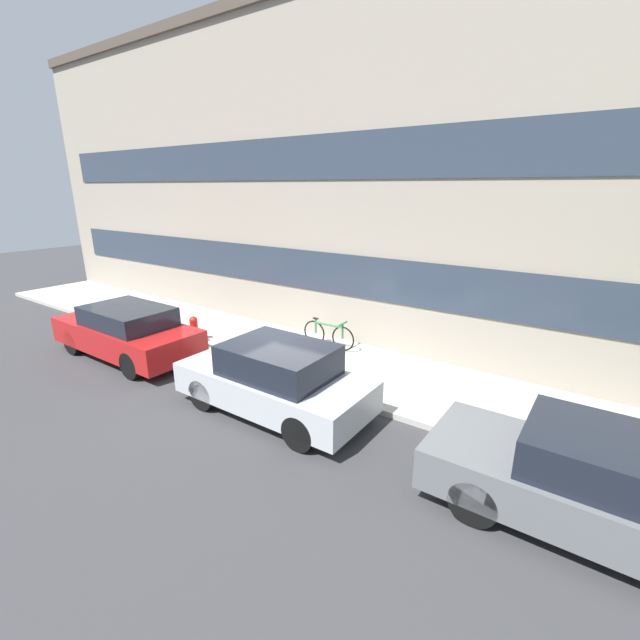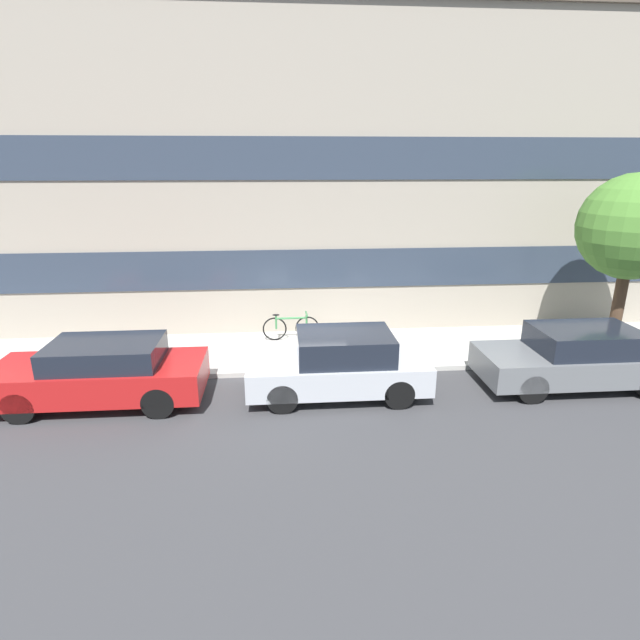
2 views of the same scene
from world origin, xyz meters
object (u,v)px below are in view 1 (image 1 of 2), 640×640
Objects in this scene: parked_car_grey at (607,488)px; bicycle at (328,334)px; fire_hydrant at (194,329)px; parked_car_silver at (275,379)px; parked_car_red at (127,331)px.

bicycle is (-6.34, 3.26, -0.19)m from parked_car_grey.
bicycle is at bearing 27.05° from fire_hydrant.
parked_car_silver is 3.41m from bicycle.
parked_car_grey is (5.39, 0.00, -0.01)m from parked_car_silver.
parked_car_red is 1.72m from fire_hydrant.
fire_hydrant is (-9.69, 1.56, -0.21)m from parked_car_grey.
parked_car_silver reaches higher than fire_hydrant.
bicycle is (4.04, 3.26, -0.19)m from parked_car_red.
fire_hydrant is (-4.30, 1.56, -0.22)m from parked_car_silver.
parked_car_red is at bearing 0.00° from parked_car_silver.
parked_car_grey reaches higher than fire_hydrant.
parked_car_grey reaches higher than parked_car_red.
parked_car_grey reaches higher than bicycle.
parked_car_grey is 2.71× the size of bicycle.
bicycle is (3.35, 1.71, 0.03)m from fire_hydrant.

